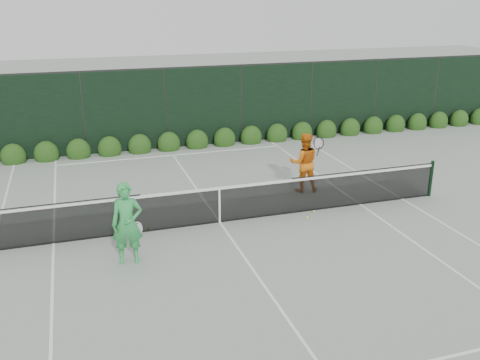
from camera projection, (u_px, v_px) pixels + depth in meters
name	position (u px, v px, depth m)	size (l,w,h in m)	color
ground	(220.00, 222.00, 13.91)	(80.00, 80.00, 0.00)	gray
tennis_net	(219.00, 203.00, 13.72)	(12.90, 0.10, 1.07)	black
player_woman	(127.00, 224.00, 11.58)	(0.72, 0.52, 1.84)	green
player_man	(304.00, 162.00, 15.84)	(1.00, 0.86, 1.79)	orange
court_lines	(220.00, 222.00, 13.91)	(11.03, 23.83, 0.01)	white
windscreen_fence	(254.00, 206.00, 10.97)	(32.00, 21.07, 3.06)	black
hedge_row	(169.00, 144.00, 20.26)	(31.66, 0.65, 0.94)	#15340E
tennis_balls	(256.00, 218.00, 14.06)	(4.53, 0.63, 0.07)	#D2ED34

